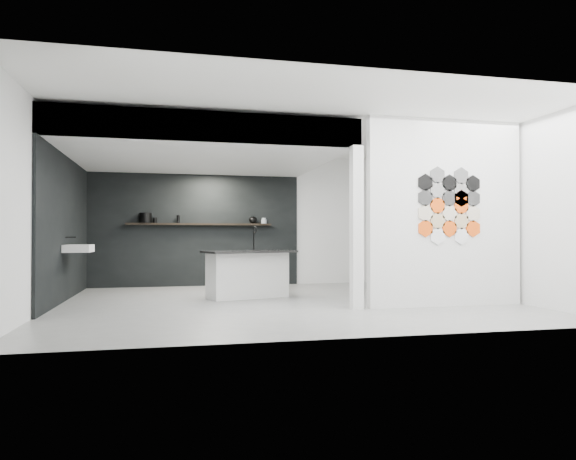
% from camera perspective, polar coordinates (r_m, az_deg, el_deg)
% --- Properties ---
extents(floor, '(7.00, 6.00, 0.01)m').
position_cam_1_polar(floor, '(8.24, -0.22, -8.02)').
color(floor, slate).
extents(partition_panel, '(2.45, 0.15, 2.80)m').
position_cam_1_polar(partition_panel, '(8.05, 17.04, 1.85)').
color(partition_panel, silver).
rests_on(partition_panel, floor).
extents(bay_clad_back, '(4.40, 0.04, 2.35)m').
position_cam_1_polar(bay_clad_back, '(10.96, -10.27, -0.02)').
color(bay_clad_back, black).
rests_on(bay_clad_back, floor).
extents(bay_clad_left, '(0.04, 4.00, 2.35)m').
position_cam_1_polar(bay_clad_left, '(9.14, -23.44, 0.16)').
color(bay_clad_left, black).
rests_on(bay_clad_left, floor).
extents(bulkhead, '(4.40, 4.00, 0.40)m').
position_cam_1_polar(bulkhead, '(9.12, -9.71, 8.80)').
color(bulkhead, silver).
rests_on(bulkhead, corner_column).
extents(corner_column, '(0.16, 0.16, 2.35)m').
position_cam_1_polar(corner_column, '(7.45, 7.63, 0.30)').
color(corner_column, silver).
rests_on(corner_column, floor).
extents(fascia_beam, '(4.40, 0.16, 0.40)m').
position_cam_1_polar(fascia_beam, '(7.24, -8.89, 11.30)').
color(fascia_beam, silver).
rests_on(fascia_beam, corner_column).
extents(wall_basin, '(0.40, 0.60, 0.12)m').
position_cam_1_polar(wall_basin, '(8.91, -22.23, -1.91)').
color(wall_basin, silver).
rests_on(wall_basin, bay_clad_left).
extents(display_shelf, '(3.00, 0.15, 0.04)m').
position_cam_1_polar(display_shelf, '(10.87, -9.72, 0.65)').
color(display_shelf, black).
rests_on(display_shelf, bay_clad_back).
extents(kitchen_island, '(1.65, 1.09, 1.23)m').
position_cam_1_polar(kitchen_island, '(8.78, -4.48, -4.83)').
color(kitchen_island, silver).
rests_on(kitchen_island, floor).
extents(stockpot, '(0.31, 0.31, 0.20)m').
position_cam_1_polar(stockpot, '(10.87, -15.54, 1.31)').
color(stockpot, black).
rests_on(stockpot, display_shelf).
extents(kettle, '(0.19, 0.19, 0.15)m').
position_cam_1_polar(kettle, '(10.98, -3.90, 1.12)').
color(kettle, black).
rests_on(kettle, display_shelf).
extents(glass_bowl, '(0.14, 0.14, 0.09)m').
position_cam_1_polar(glass_bowl, '(11.02, -2.69, 0.94)').
color(glass_bowl, gray).
rests_on(glass_bowl, display_shelf).
extents(glass_vase, '(0.11, 0.11, 0.12)m').
position_cam_1_polar(glass_vase, '(11.02, -2.69, 1.03)').
color(glass_vase, gray).
rests_on(glass_vase, display_shelf).
extents(bottle_dark, '(0.08, 0.08, 0.16)m').
position_cam_1_polar(bottle_dark, '(10.85, -12.10, 1.19)').
color(bottle_dark, black).
rests_on(bottle_dark, display_shelf).
extents(utensil_cup, '(0.11, 0.11, 0.11)m').
position_cam_1_polar(utensil_cup, '(10.86, -14.56, 1.05)').
color(utensil_cup, black).
rests_on(utensil_cup, display_shelf).
extents(hex_tile_cluster, '(1.04, 0.02, 1.16)m').
position_cam_1_polar(hex_tile_cluster, '(8.00, 17.55, 2.62)').
color(hex_tile_cluster, '#F24F0C').
rests_on(hex_tile_cluster, partition_panel).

